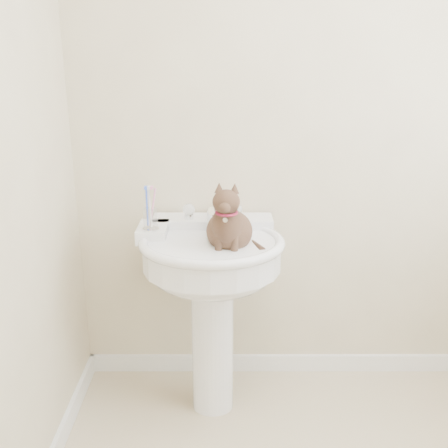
{
  "coord_description": "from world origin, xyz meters",
  "views": [
    {
      "loc": [
        -0.41,
        -1.26,
        1.58
      ],
      "look_at": [
        -0.41,
        0.79,
        0.9
      ],
      "focal_mm": 42.0,
      "sensor_mm": 36.0,
      "label": 1
    }
  ],
  "objects": [
    {
      "name": "soap_bar",
      "position": [
        -0.4,
        1.05,
        0.88
      ],
      "size": [
        0.09,
        0.06,
        0.03
      ],
      "primitive_type": "cube",
      "rotation": [
        0.0,
        0.0,
        -0.07
      ],
      "color": "orange",
      "rests_on": "pedestal_sink"
    },
    {
      "name": "toothbrush_cup",
      "position": [
        -0.72,
        0.83,
        0.91
      ],
      "size": [
        0.07,
        0.07,
        0.19
      ],
      "rotation": [
        0.0,
        0.0,
        0.12
      ],
      "color": "silver",
      "rests_on": "pedestal_sink"
    },
    {
      "name": "faucet",
      "position": [
        -0.46,
        0.96,
        0.91
      ],
      "size": [
        0.28,
        0.12,
        0.14
      ],
      "color": "silver",
      "rests_on": "pedestal_sink"
    },
    {
      "name": "wall_back",
      "position": [
        0.0,
        1.1,
        1.25
      ],
      "size": [
        2.2,
        0.0,
        2.5
      ],
      "primitive_type": null,
      "color": "beige",
      "rests_on": "ground"
    },
    {
      "name": "cat",
      "position": [
        -0.39,
        0.76,
        0.9
      ],
      "size": [
        0.21,
        0.26,
        0.39
      ],
      "rotation": [
        0.0,
        0.0,
        -0.13
      ],
      "color": "brown",
      "rests_on": "pedestal_sink"
    },
    {
      "name": "pedestal_sink",
      "position": [
        -0.46,
        0.81,
        0.68
      ],
      "size": [
        0.63,
        0.61,
        0.86
      ],
      "color": "white",
      "rests_on": "floor"
    },
    {
      "name": "baseboard_back",
      "position": [
        0.0,
        1.09,
        0.04
      ],
      "size": [
        2.2,
        0.02,
        0.09
      ],
      "primitive_type": "cube",
      "color": "white",
      "rests_on": "floor"
    }
  ]
}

